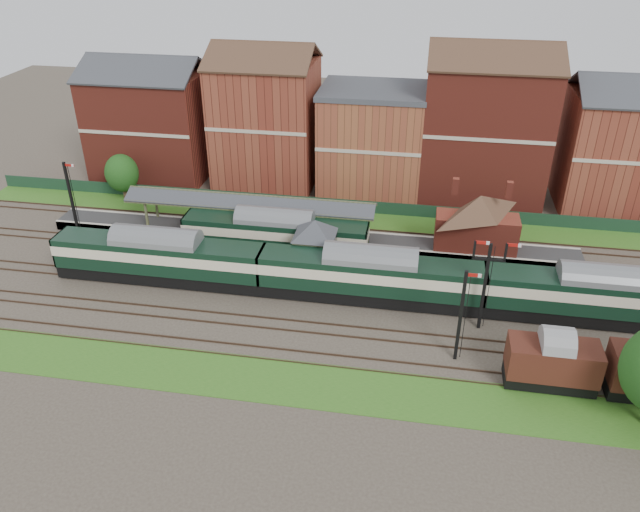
% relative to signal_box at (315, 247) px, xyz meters
% --- Properties ---
extents(ground, '(160.00, 160.00, 0.00)m').
position_rel_signal_box_xyz_m(ground, '(3.00, -3.25, -3.19)').
color(ground, '#473D33').
rests_on(ground, ground).
extents(grass_back, '(90.00, 4.50, 0.06)m').
position_rel_signal_box_xyz_m(grass_back, '(3.00, 12.75, -3.16)').
color(grass_back, '#2D6619').
rests_on(grass_back, ground).
extents(grass_front, '(90.00, 5.00, 0.06)m').
position_rel_signal_box_xyz_m(grass_front, '(3.00, -15.25, -3.16)').
color(grass_front, '#2D6619').
rests_on(grass_front, ground).
extents(fence, '(90.00, 0.12, 1.50)m').
position_rel_signal_box_xyz_m(fence, '(3.00, 14.75, -2.44)').
color(fence, '#193823').
rests_on(fence, ground).
extents(platform, '(55.00, 3.40, 1.00)m').
position_rel_signal_box_xyz_m(platform, '(-2.00, 6.50, -2.69)').
color(platform, '#2D2D2D').
rests_on(platform, ground).
extents(signal_box, '(5.40, 5.40, 6.00)m').
position_rel_signal_box_xyz_m(signal_box, '(0.00, 0.00, 0.00)').
color(signal_box, '#617050').
rests_on(signal_box, ground).
extents(brick_hut, '(3.20, 2.64, 2.94)m').
position_rel_signal_box_xyz_m(brick_hut, '(8.00, 0.00, -2.00)').
color(brick_hut, maroon).
rests_on(brick_hut, ground).
extents(station_building, '(8.10, 8.10, 5.90)m').
position_rel_signal_box_xyz_m(station_building, '(15.00, 6.50, 0.76)').
color(station_building, maroon).
rests_on(station_building, platform).
extents(canopy, '(26.00, 3.89, 4.08)m').
position_rel_signal_box_xyz_m(canopy, '(-8.00, 6.50, 1.39)').
color(canopy, '#4D5133').
rests_on(canopy, platform).
extents(semaphore_bracket, '(3.60, 0.25, 8.18)m').
position_rel_signal_box_xyz_m(semaphore_bracket, '(15.04, -5.75, 1.44)').
color(semaphore_bracket, black).
rests_on(semaphore_bracket, ground).
extents(semaphore_platform_end, '(1.23, 0.25, 8.00)m').
position_rel_signal_box_xyz_m(semaphore_platform_end, '(-26.98, 4.75, 0.96)').
color(semaphore_platform_end, black).
rests_on(semaphore_platform_end, ground).
extents(semaphore_siding, '(1.23, 0.25, 8.00)m').
position_rel_signal_box_xyz_m(semaphore_siding, '(13.02, -10.25, 0.96)').
color(semaphore_siding, black).
rests_on(semaphore_siding, ground).
extents(town_backdrop, '(69.00, 10.00, 16.00)m').
position_rel_signal_box_xyz_m(town_backdrop, '(2.82, 21.75, 3.81)').
color(town_backdrop, maroon).
rests_on(town_backdrop, ground).
extents(dmu_train, '(58.86, 3.09, 4.52)m').
position_rel_signal_box_xyz_m(dmu_train, '(5.51, -3.25, -0.56)').
color(dmu_train, black).
rests_on(dmu_train, ground).
extents(platform_railcar, '(18.46, 2.91, 4.25)m').
position_rel_signal_box_xyz_m(platform_railcar, '(-4.59, 3.25, -0.71)').
color(platform_railcar, black).
rests_on(platform_railcar, ground).
extents(goods_van_a, '(6.44, 2.79, 3.91)m').
position_rel_signal_box_xyz_m(goods_van_a, '(19.69, -12.25, -0.98)').
color(goods_van_a, black).
rests_on(goods_van_a, ground).
extents(tree_back, '(3.90, 3.90, 5.70)m').
position_rel_signal_box_xyz_m(tree_back, '(-25.52, 13.45, 0.25)').
color(tree_back, '#382619').
rests_on(tree_back, ground).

